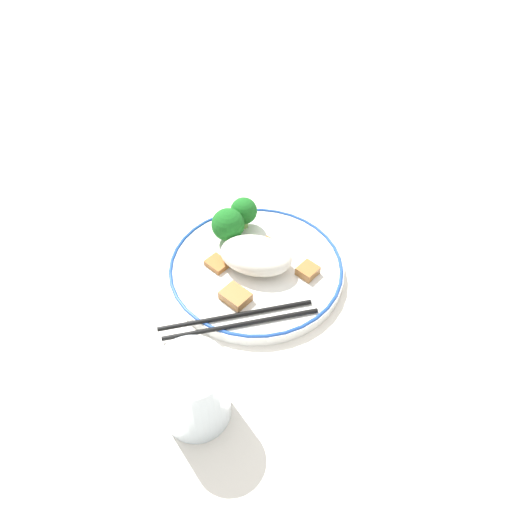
{
  "coord_description": "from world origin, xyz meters",
  "views": [
    {
      "loc": [
        0.13,
        -0.46,
        0.53
      ],
      "look_at": [
        0.0,
        0.0,
        0.04
      ],
      "focal_mm": 35.0,
      "sensor_mm": 36.0,
      "label": 1
    }
  ],
  "objects": [
    {
      "name": "drinking_glass",
      "position": [
        -0.01,
        -0.22,
        0.05
      ],
      "size": [
        0.08,
        0.08,
        0.1
      ],
      "color": "silver",
      "rests_on": "ground_plane"
    },
    {
      "name": "rice_mound",
      "position": [
        0.0,
        -0.0,
        0.04
      ],
      "size": [
        0.1,
        0.07,
        0.04
      ],
      "color": "white",
      "rests_on": "plate"
    },
    {
      "name": "meat_near_front",
      "position": [
        0.01,
        0.03,
        0.02
      ],
      "size": [
        0.03,
        0.04,
        0.01
      ],
      "color": "brown",
      "rests_on": "plate"
    },
    {
      "name": "chopsticks",
      "position": [
        0.01,
        -0.1,
        0.02
      ],
      "size": [
        0.19,
        0.11,
        0.01
      ],
      "color": "black",
      "rests_on": "plate"
    },
    {
      "name": "broccoli_back_left",
      "position": [
        -0.04,
        0.07,
        0.05
      ],
      "size": [
        0.04,
        0.04,
        0.05
      ],
      "color": "#7FB756",
      "rests_on": "plate"
    },
    {
      "name": "ground_plane",
      "position": [
        0.0,
        0.0,
        0.0
      ],
      "size": [
        3.0,
        3.0,
        0.0
      ],
      "primitive_type": "plane",
      "color": "silver"
    },
    {
      "name": "meat_near_right",
      "position": [
        -0.05,
        -0.01,
        0.02
      ],
      "size": [
        0.04,
        0.04,
        0.01
      ],
      "color": "#995B28",
      "rests_on": "plate"
    },
    {
      "name": "meat_near_left",
      "position": [
        -0.01,
        -0.07,
        0.02
      ],
      "size": [
        0.05,
        0.04,
        0.01
      ],
      "color": "#9E6633",
      "rests_on": "plate"
    },
    {
      "name": "broccoli_back_center",
      "position": [
        -0.05,
        0.04,
        0.05
      ],
      "size": [
        0.05,
        0.05,
        0.05
      ],
      "color": "#7FB756",
      "rests_on": "plate"
    },
    {
      "name": "plate",
      "position": [
        0.0,
        0.0,
        0.01
      ],
      "size": [
        0.25,
        0.25,
        0.02
      ],
      "color": "white",
      "rests_on": "ground_plane"
    },
    {
      "name": "meat_near_back",
      "position": [
        0.07,
        0.01,
        0.02
      ],
      "size": [
        0.03,
        0.03,
        0.01
      ],
      "color": "#9E6633",
      "rests_on": "plate"
    }
  ]
}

